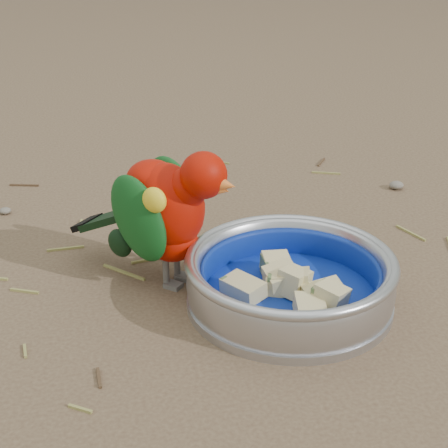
{
  "coord_description": "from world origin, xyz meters",
  "views": [
    {
      "loc": [
        -0.14,
        -0.68,
        0.42
      ],
      "look_at": [
        0.0,
        0.03,
        0.08
      ],
      "focal_mm": 55.0,
      "sensor_mm": 36.0,
      "label": 1
    }
  ],
  "objects": [
    {
      "name": "ground",
      "position": [
        0.0,
        0.0,
        0.0
      ],
      "size": [
        60.0,
        60.0,
        0.0
      ],
      "primitive_type": "plane",
      "color": "brown"
    },
    {
      "name": "fruit_wedges",
      "position": [
        0.07,
        -0.03,
        0.03
      ],
      "size": [
        0.14,
        0.14,
        0.03
      ],
      "primitive_type": null,
      "color": "#D9C788",
      "rests_on": "food_bowl"
    },
    {
      "name": "bowl_wall",
      "position": [
        0.07,
        -0.03,
        0.04
      ],
      "size": [
        0.24,
        0.24,
        0.04
      ],
      "primitive_type": null,
      "color": "#B2B2BA",
      "rests_on": "food_bowl"
    },
    {
      "name": "food_bowl",
      "position": [
        0.07,
        -0.03,
        0.01
      ],
      "size": [
        0.24,
        0.24,
        0.02
      ],
      "primitive_type": "cylinder",
      "color": "#B2B2BA",
      "rests_on": "ground"
    },
    {
      "name": "lory_parrot",
      "position": [
        -0.06,
        0.05,
        0.08
      ],
      "size": [
        0.22,
        0.21,
        0.17
      ],
      "primitive_type": null,
      "rotation": [
        0.0,
        0.0,
        -2.29
      ],
      "color": "#A90E01",
      "rests_on": "ground"
    },
    {
      "name": "ground_debris",
      "position": [
        0.04,
        0.08,
        0.0
      ],
      "size": [
        0.9,
        0.8,
        0.01
      ],
      "primitive_type": null,
      "color": "olive",
      "rests_on": "ground"
    }
  ]
}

